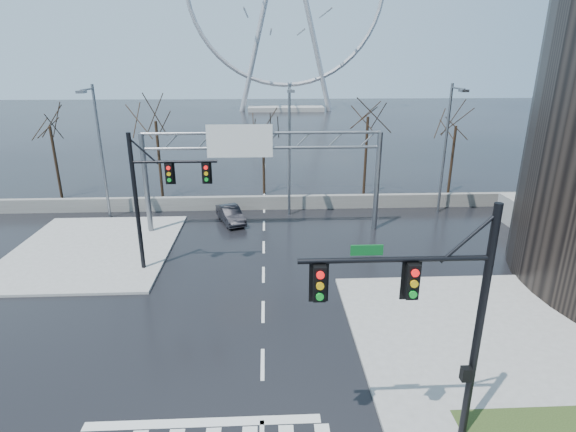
{
  "coord_description": "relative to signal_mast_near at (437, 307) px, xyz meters",
  "views": [
    {
      "loc": [
        0.31,
        -15.16,
        11.62
      ],
      "look_at": [
        1.34,
        6.66,
        4.0
      ],
      "focal_mm": 28.0,
      "sensor_mm": 36.0,
      "label": 1
    }
  ],
  "objects": [
    {
      "name": "ground",
      "position": [
        -5.14,
        4.04,
        -4.87
      ],
      "size": [
        260.0,
        260.0,
        0.0
      ],
      "primitive_type": "plane",
      "color": "black",
      "rests_on": "ground"
    },
    {
      "name": "sidewalk_right_ext",
      "position": [
        4.86,
        6.04,
        -4.8
      ],
      "size": [
        12.0,
        10.0,
        0.15
      ],
      "primitive_type": "cube",
      "color": "gray",
      "rests_on": "ground"
    },
    {
      "name": "sidewalk_far",
      "position": [
        -16.14,
        16.04,
        -4.8
      ],
      "size": [
        10.0,
        12.0,
        0.15
      ],
      "primitive_type": "cube",
      "color": "gray",
      "rests_on": "ground"
    },
    {
      "name": "barrier_wall",
      "position": [
        -5.14,
        24.04,
        -4.32
      ],
      "size": [
        52.0,
        0.5,
        1.1
      ],
      "primitive_type": "cube",
      "color": "slate",
      "rests_on": "ground"
    },
    {
      "name": "signal_mast_near",
      "position": [
        0.0,
        0.0,
        0.0
      ],
      "size": [
        5.52,
        0.41,
        8.0
      ],
      "color": "black",
      "rests_on": "ground"
    },
    {
      "name": "signal_mast_far",
      "position": [
        -11.01,
        13.0,
        -0.04
      ],
      "size": [
        4.72,
        0.41,
        8.0
      ],
      "color": "black",
      "rests_on": "ground"
    },
    {
      "name": "sign_gantry",
      "position": [
        -5.52,
        19.0,
        0.31
      ],
      "size": [
        16.36,
        0.4,
        7.6
      ],
      "color": "slate",
      "rests_on": "ground"
    },
    {
      "name": "streetlight_left",
      "position": [
        -17.14,
        22.2,
        1.01
      ],
      "size": [
        0.5,
        2.55,
        10.0
      ],
      "color": "slate",
      "rests_on": "ground"
    },
    {
      "name": "streetlight_mid",
      "position": [
        -3.14,
        22.2,
        1.01
      ],
      "size": [
        0.5,
        2.55,
        10.0
      ],
      "color": "slate",
      "rests_on": "ground"
    },
    {
      "name": "streetlight_right",
      "position": [
        8.86,
        22.2,
        1.01
      ],
      "size": [
        0.5,
        2.55,
        10.0
      ],
      "color": "slate",
      "rests_on": "ground"
    },
    {
      "name": "tree_far_left",
      "position": [
        -23.14,
        28.04,
        0.7
      ],
      "size": [
        3.5,
        3.5,
        7.0
      ],
      "color": "black",
      "rests_on": "ground"
    },
    {
      "name": "tree_left",
      "position": [
        -14.14,
        27.54,
        1.1
      ],
      "size": [
        3.75,
        3.75,
        7.5
      ],
      "color": "black",
      "rests_on": "ground"
    },
    {
      "name": "tree_center",
      "position": [
        -5.14,
        28.54,
        0.3
      ],
      "size": [
        3.25,
        3.25,
        6.5
      ],
      "color": "black",
      "rests_on": "ground"
    },
    {
      "name": "tree_right",
      "position": [
        3.86,
        27.54,
        1.34
      ],
      "size": [
        3.9,
        3.9,
        7.8
      ],
      "color": "black",
      "rests_on": "ground"
    },
    {
      "name": "tree_far_right",
      "position": [
        11.86,
        28.04,
        0.54
      ],
      "size": [
        3.4,
        3.4,
        6.8
      ],
      "color": "black",
      "rests_on": "ground"
    },
    {
      "name": "car",
      "position": [
        -7.64,
        20.92,
        -4.24
      ],
      "size": [
        2.61,
        4.05,
        1.26
      ],
      "primitive_type": "imported",
      "rotation": [
        0.0,
        0.0,
        0.36
      ],
      "color": "black",
      "rests_on": "ground"
    }
  ]
}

